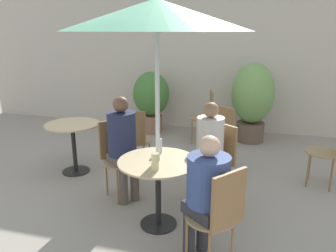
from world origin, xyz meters
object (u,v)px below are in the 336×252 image
Objects in this scene: cafe_table_near at (158,174)px; bistro_chair_1 at (218,156)px; bistro_chair_5 at (206,112)px; potted_plant_1 at (252,98)px; bistro_chair_2 at (117,151)px; seated_person_1 at (209,145)px; beer_glass_1 at (159,146)px; seated_person_0 at (207,189)px; umbrella at (157,15)px; bistro_chair_0 at (219,211)px; bistro_chair_3 at (219,134)px; seated_person_2 at (123,140)px; cafe_table_far at (73,135)px; potted_plant_0 at (151,98)px; beer_glass_0 at (155,162)px; bistro_chair_4 at (332,146)px; bistro_chair_6 at (135,136)px.

bistro_chair_1 reaches higher than cafe_table_near.
bistro_chair_5 is 0.88m from potted_plant_1.
seated_person_1 is (1.12, 0.02, 0.17)m from bistro_chair_2.
bistro_chair_1 is at bearing 38.43° from beer_glass_1.
potted_plant_1 is at bearing -147.14° from seated_person_0.
umbrella is at bearing -90.00° from seated_person_1.
bistro_chair_0 is at bearing -45.99° from beer_glass_1.
seated_person_1 reaches higher than bistro_chair_1.
bistro_chair_3 reaches higher than beer_glass_1.
bistro_chair_0 is 0.74× the size of seated_person_2.
seated_person_1 reaches higher than cafe_table_far.
umbrella is at bearing -71.35° from potted_plant_0.
cafe_table_near is 4.93× the size of beer_glass_0.
bistro_chair_2 is 0.75m from beer_glass_1.
bistro_chair_1 is 2.94m from potted_plant_0.
bistro_chair_1 is (-0.14, 1.21, 0.00)m from bistro_chair_0.
potted_plant_0 is at bearing 48.73° from seated_person_2.
bistro_chair_2 is at bearing -58.49° from bistro_chair_4.
bistro_chair_4 is at bearing 31.24° from beer_glass_1.
cafe_table_far is 1.71m from beer_glass_1.
potted_plant_1 is (0.44, 2.51, 0.07)m from seated_person_1.
bistro_chair_6 is at bearing 38.51° from bistro_chair_2.
bistro_chair_3 reaches higher than cafe_table_near.
bistro_chair_5 is at bearing -131.66° from bistro_chair_0.
cafe_table_far is at bearing 9.85° from bistro_chair_6.
bistro_chair_6 is (-0.00, 0.64, 0.00)m from bistro_chair_2.
bistro_chair_3 is 1.29m from bistro_chair_5.
seated_person_2 is (-1.24, 0.97, 0.19)m from bistro_chair_0.
bistro_chair_2 is 0.64m from bistro_chair_6.
bistro_chair_3 is 1.99m from seated_person_0.
umbrella reaches higher than bistro_chair_6.
seated_person_0 is 1.41m from seated_person_2.
cafe_table_near is 3.32m from potted_plant_0.
bistro_chair_2 is 2.99m from potted_plant_1.
potted_plant_1 is at bearing 73.99° from umbrella.
bistro_chair_0 is at bearing -26.15° from beer_glass_0.
cafe_table_near is 2.37m from bistro_chair_4.
seated_person_1 is (0.35, -2.23, 0.17)m from bistro_chair_5.
bistro_chair_6 is at bearing -170.64° from seated_person_1.
bistro_chair_0 is 0.77× the size of seated_person_1.
beer_glass_1 is (-0.58, -0.46, 0.24)m from bistro_chair_1.
seated_person_2 is (0.13, -0.74, 0.19)m from bistro_chair_6.
seated_person_1 is at bearing -12.47° from cafe_table_far.
beer_glass_1 is at bearing 121.86° from bistro_chair_6.
seated_person_0 is 0.89m from beer_glass_1.
potted_plant_1 reaches higher than bistro_chair_4.
beer_glass_1 is at bearing -27.43° from cafe_table_far.
seated_person_1 is at bearing 62.76° from beer_glass_0.
seated_person_0 is (0.47, -3.22, 0.14)m from bistro_chair_5.
seated_person_0 is at bearing -47.39° from beer_glass_1.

